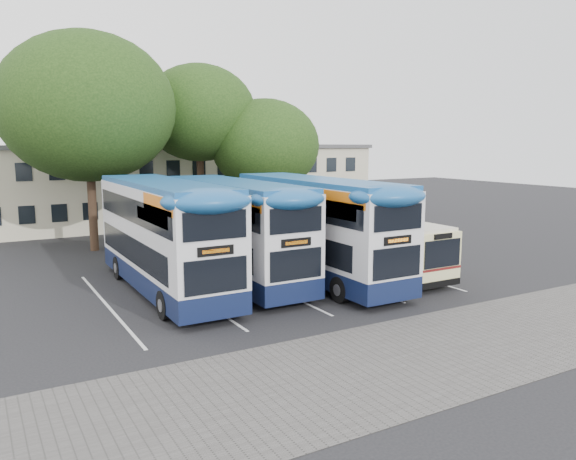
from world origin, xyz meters
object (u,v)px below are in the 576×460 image
(bus_dd_right, at_px, (316,225))
(bus_single, at_px, (374,241))
(tree_mid, at_px, (199,113))
(bus_dd_left, at_px, (164,231))
(tree_right, at_px, (265,145))
(bus_dd_mid, at_px, (234,227))
(lamp_post, at_px, (288,160))
(tree_left, at_px, (87,107))

(bus_dd_right, xyz_separation_m, bus_single, (3.37, -0.06, -1.07))
(tree_mid, xyz_separation_m, bus_dd_left, (-6.62, -12.89, -5.68))
(bus_dd_left, bearing_deg, tree_right, 45.95)
(tree_right, relative_size, bus_single, 1.02)
(bus_dd_mid, bearing_deg, tree_mid, 75.73)
(bus_dd_right, bearing_deg, bus_dd_mid, 154.11)
(bus_dd_left, height_order, bus_dd_right, bus_dd_left)
(lamp_post, relative_size, bus_dd_left, 0.79)
(tree_right, height_order, bus_dd_mid, tree_right)
(bus_dd_right, bearing_deg, tree_right, 73.17)
(tree_mid, bearing_deg, bus_dd_right, -89.26)
(tree_left, xyz_separation_m, bus_dd_mid, (4.23, -10.98, -5.84))
(bus_dd_mid, relative_size, bus_single, 1.22)
(tree_right, bearing_deg, lamp_post, 40.94)
(bus_dd_right, height_order, bus_single, bus_dd_right)
(bus_dd_left, distance_m, bus_single, 10.34)
(tree_right, distance_m, bus_dd_mid, 13.29)
(lamp_post, bearing_deg, bus_dd_left, -135.24)
(tree_mid, bearing_deg, lamp_post, 8.10)
(tree_left, height_order, bus_dd_left, tree_left)
(tree_left, xyz_separation_m, bus_single, (11.00, -12.69, -6.85))
(bus_dd_mid, distance_m, bus_single, 7.06)
(tree_mid, distance_m, tree_right, 4.88)
(bus_dd_right, bearing_deg, bus_single, -1.08)
(lamp_post, xyz_separation_m, bus_dd_left, (-14.06, -13.95, -2.45))
(bus_dd_left, bearing_deg, tree_mid, 62.81)
(tree_mid, bearing_deg, bus_single, -76.07)
(bus_dd_left, xyz_separation_m, bus_dd_mid, (3.41, 0.25, -0.08))
(lamp_post, distance_m, bus_dd_left, 19.96)
(tree_left, relative_size, tree_right, 1.36)
(tree_left, distance_m, bus_single, 18.14)
(tree_mid, distance_m, bus_dd_right, 15.39)
(bus_dd_mid, distance_m, bus_dd_right, 3.78)
(lamp_post, distance_m, tree_right, 4.82)
(bus_single, bearing_deg, tree_mid, 103.93)
(lamp_post, xyz_separation_m, tree_mid, (-7.44, -1.06, 3.23))
(tree_left, bearing_deg, tree_mid, 12.55)
(lamp_post, bearing_deg, bus_dd_right, -115.31)
(bus_dd_mid, xyz_separation_m, bus_dd_right, (3.40, -1.65, 0.06))
(lamp_post, height_order, tree_left, tree_left)
(lamp_post, distance_m, tree_left, 15.49)
(bus_dd_left, relative_size, bus_single, 1.25)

